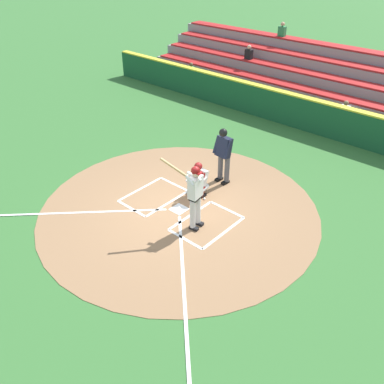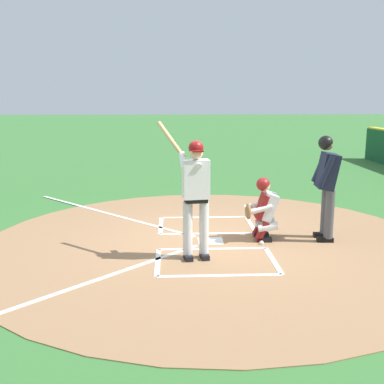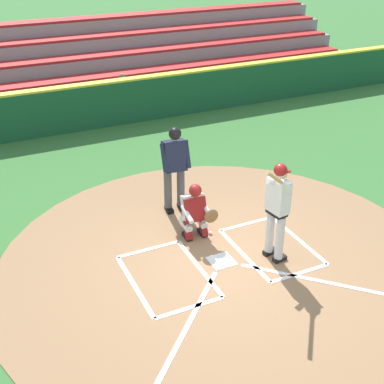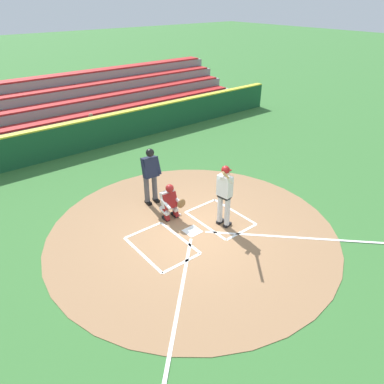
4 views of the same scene
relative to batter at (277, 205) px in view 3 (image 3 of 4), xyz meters
name	(u,v)px [view 3 (image 3 of 4)]	position (x,y,z in m)	size (l,w,h in m)	color
ground_plane	(222,261)	(0.88, -0.32, -1.10)	(120.00, 120.00, 0.00)	#387033
dirt_circle	(222,261)	(0.88, -0.32, -1.09)	(8.00, 8.00, 0.01)	#99704C
home_plate_and_chalk	(247,289)	(0.88, 0.56, -1.08)	(7.93, 4.91, 0.01)	white
batter	(277,205)	(0.00, 0.00, 0.00)	(0.88, 0.82, 2.13)	silver
catcher	(195,210)	(0.94, -1.26, -0.51)	(0.59, 0.61, 1.13)	black
plate_umpire	(175,164)	(0.89, -2.35, -0.02)	(0.60, 0.45, 1.86)	#4C4C51
baseball	(210,233)	(0.66, -1.19, -1.06)	(0.07, 0.07, 0.07)	white
backstop_wall	(99,105)	(0.88, -7.82, -0.45)	(22.00, 0.36, 1.31)	#19512D
bleacher_stand	(70,71)	(0.88, -11.08, -0.25)	(20.00, 4.25, 3.00)	gray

